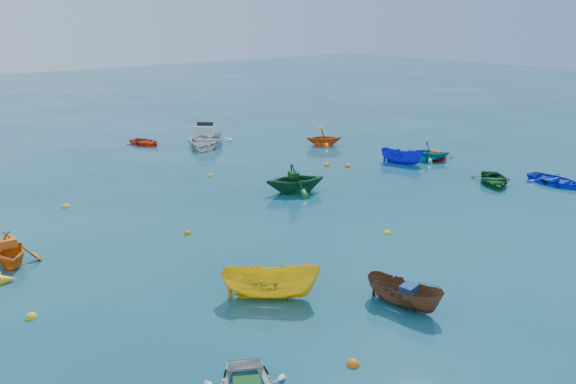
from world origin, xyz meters
TOP-DOWN VIEW (x-y plane):
  - ground at (0.00, 0.00)m, footprint 160.00×160.00m
  - sampan_brown_mid at (-3.91, -5.70)m, footprint 1.51×2.79m
  - dinghy_blue_se at (13.11, -2.13)m, footprint 2.43×3.19m
  - dinghy_orange_w at (-12.86, 5.66)m, footprint 2.46×2.78m
  - sampan_yellow_mid at (-6.89, -2.61)m, footprint 3.26×3.04m
  - dinghy_green_e at (10.55, 0.03)m, footprint 3.68×3.60m
  - dinghy_cyan_se at (11.96, 5.52)m, footprint 3.27×3.34m
  - dinghy_green_n at (1.05, 5.69)m, footprint 3.90×3.66m
  - dinghy_red_ne at (12.53, 5.39)m, footprint 3.16×2.76m
  - sampan_blue_far at (10.01, 6.08)m, footprint 1.92×2.92m
  - dinghy_red_far at (-0.12, 21.10)m, footprint 2.54×3.07m
  - dinghy_orange_far at (9.66, 12.88)m, footprint 3.23×3.15m
  - motorboat_white at (3.09, 18.04)m, footprint 5.76×5.86m
  - tarp_blue_a at (-3.88, -5.85)m, footprint 0.64×0.53m
  - tarp_orange_a at (-12.86, 5.71)m, footprint 0.68×0.54m
  - tarp_green_b at (0.96, 5.73)m, footprint 0.65×0.73m
  - tarp_orange_b at (12.44, 5.35)m, footprint 0.69×0.77m
  - buoy_or_a at (-7.44, -6.93)m, footprint 0.35×0.35m
  - buoy_ye_a at (0.40, -1.22)m, footprint 0.31×0.31m
  - buoy_ye_b at (-13.40, 1.04)m, footprint 0.35×0.35m
  - buoy_or_c at (-6.23, 4.13)m, footprint 0.31×0.31m
  - buoy_ye_c at (-0.78, 11.13)m, footprint 0.30×0.30m
  - buoy_or_d at (6.80, 7.60)m, footprint 0.37×0.37m
  - buoy_ye_d at (-9.10, 10.90)m, footprint 0.35×0.35m
  - buoy_or_e at (5.98, 8.58)m, footprint 0.37×0.37m
  - buoy_ye_e at (13.35, 17.36)m, footprint 0.37×0.37m

SIDE VIEW (x-z plane):
  - ground at x=0.00m, z-range 0.00..0.00m
  - sampan_brown_mid at x=-3.91m, z-range -0.51..0.51m
  - dinghy_blue_se at x=13.11m, z-range -0.31..0.31m
  - dinghy_orange_w at x=-12.86m, z-range -0.67..0.67m
  - sampan_yellow_mid at x=-6.89m, z-range -0.63..0.63m
  - dinghy_green_e at x=10.55m, z-range -0.31..0.31m
  - dinghy_cyan_se at x=11.96m, z-range -0.67..0.67m
  - dinghy_green_n at x=1.05m, z-range -0.82..0.82m
  - dinghy_red_ne at x=12.53m, z-range -0.27..0.27m
  - sampan_blue_far at x=10.01m, z-range -0.53..0.53m
  - dinghy_red_far at x=-0.12m, z-range -0.28..0.28m
  - dinghy_orange_far at x=9.66m, z-range -0.65..0.65m
  - motorboat_white at x=3.09m, z-range -0.80..0.80m
  - buoy_or_a at x=-7.44m, z-range -0.17..0.17m
  - buoy_ye_a at x=0.40m, z-range -0.15..0.15m
  - buoy_ye_b at x=-13.40m, z-range -0.18..0.18m
  - buoy_or_c at x=-6.23m, z-range -0.15..0.15m
  - buoy_ye_c at x=-0.78m, z-range -0.15..0.15m
  - buoy_or_d at x=6.80m, z-range -0.19..0.19m
  - buoy_ye_d at x=-9.10m, z-range -0.18..0.18m
  - buoy_or_e at x=5.98m, z-range -0.19..0.19m
  - buoy_ye_e at x=13.35m, z-range -0.18..0.18m
  - tarp_orange_b at x=12.44m, z-range 0.27..0.58m
  - tarp_blue_a at x=-3.88m, z-range 0.51..0.78m
  - tarp_orange_a at x=-12.86m, z-range 0.67..0.98m
  - tarp_green_b at x=0.96m, z-range 0.82..1.12m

